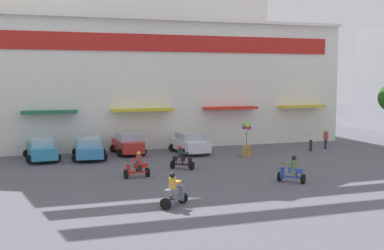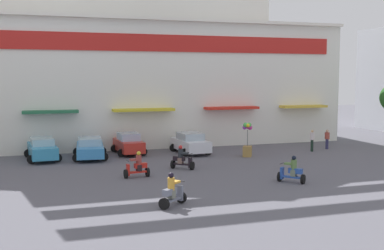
% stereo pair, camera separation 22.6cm
% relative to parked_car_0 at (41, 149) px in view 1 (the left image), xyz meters
% --- Properties ---
extents(ground_plane, '(128.00, 128.00, 0.00)m').
position_rel_parked_car_0_xyz_m(ground_plane, '(7.77, -14.60, -0.79)').
color(ground_plane, '#5B5A63').
extents(colonial_building, '(35.74, 17.73, 20.36)m').
position_rel_parked_car_0_xyz_m(colonial_building, '(7.77, 8.87, 8.06)').
color(colonial_building, white).
rests_on(colonial_building, ground).
extents(parked_car_0, '(2.56, 4.55, 1.55)m').
position_rel_parked_car_0_xyz_m(parked_car_0, '(0.00, 0.00, 0.00)').
color(parked_car_0, '#348FBE').
rests_on(parked_car_0, ground).
extents(parked_car_1, '(2.66, 4.55, 1.49)m').
position_rel_parked_car_0_xyz_m(parked_car_1, '(3.24, -0.42, -0.03)').
color(parked_car_1, '#3888CC').
rests_on(parked_car_1, ground).
extents(parked_car_2, '(2.37, 3.94, 1.62)m').
position_rel_parked_car_0_xyz_m(parked_car_2, '(6.20, 0.65, 0.02)').
color(parked_car_2, red).
rests_on(parked_car_2, ground).
extents(parked_car_3, '(2.61, 4.25, 1.58)m').
position_rel_parked_car_0_xyz_m(parked_car_3, '(10.73, -0.41, 0.01)').
color(parked_car_3, silver).
rests_on(parked_car_3, ground).
extents(scooter_rider_2, '(1.45, 1.36, 1.51)m').
position_rel_parked_car_0_xyz_m(scooter_rider_2, '(8.38, -6.17, -0.18)').
color(scooter_rider_2, black).
rests_on(scooter_rider_2, ground).
extents(scooter_rider_3, '(1.37, 1.45, 1.52)m').
position_rel_parked_car_0_xyz_m(scooter_rider_3, '(13.04, -11.71, -0.17)').
color(scooter_rider_3, black).
rests_on(scooter_rider_3, ground).
extents(scooter_rider_4, '(1.50, 0.68, 1.53)m').
position_rel_parked_car_0_xyz_m(scooter_rider_4, '(5.20, -7.79, -0.16)').
color(scooter_rider_4, black).
rests_on(scooter_rider_4, ground).
extents(scooter_rider_5, '(1.47, 1.34, 1.57)m').
position_rel_parked_car_0_xyz_m(scooter_rider_5, '(5.51, -14.40, -0.14)').
color(scooter_rider_5, black).
rests_on(scooter_rider_5, ground).
extents(pedestrian_0, '(0.36, 0.36, 1.69)m').
position_rel_parked_car_0_xyz_m(pedestrian_0, '(20.05, -2.41, 0.18)').
color(pedestrian_0, black).
rests_on(pedestrian_0, ground).
extents(pedestrian_1, '(0.49, 0.49, 1.57)m').
position_rel_parked_car_0_xyz_m(pedestrian_1, '(21.90, -1.64, 0.10)').
color(pedestrian_1, '#2D2D52').
rests_on(pedestrian_1, ground).
extents(balloon_vendor_cart, '(0.97, 1.08, 2.50)m').
position_rel_parked_car_0_xyz_m(balloon_vendor_cart, '(14.28, -3.01, 0.31)').
color(balloon_vendor_cart, olive).
rests_on(balloon_vendor_cart, ground).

